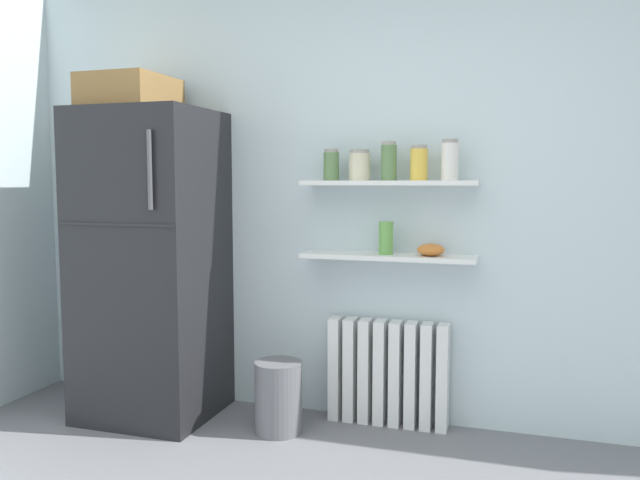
{
  "coord_description": "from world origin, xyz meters",
  "views": [
    {
      "loc": [
        0.74,
        -1.45,
        1.35
      ],
      "look_at": [
        -0.22,
        1.6,
        1.05
      ],
      "focal_mm": 35.46,
      "sensor_mm": 36.0,
      "label": 1
    }
  ],
  "objects_px": {
    "radiator": "(388,373)",
    "shelf_bowl": "(431,250)",
    "storage_jar_0": "(331,165)",
    "storage_jar_3": "(419,163)",
    "vase": "(386,238)",
    "storage_jar_2": "(389,161)",
    "storage_jar_1": "(360,165)",
    "storage_jar_4": "(450,160)",
    "refrigerator": "(150,257)",
    "trash_bin": "(278,397)"
  },
  "relations": [
    {
      "from": "storage_jar_1",
      "to": "storage_jar_4",
      "type": "distance_m",
      "value": 0.48
    },
    {
      "from": "radiator",
      "to": "storage_jar_1",
      "type": "relative_size",
      "value": 3.98
    },
    {
      "from": "storage_jar_3",
      "to": "storage_jar_4",
      "type": "bearing_deg",
      "value": 0.0
    },
    {
      "from": "storage_jar_0",
      "to": "storage_jar_1",
      "type": "bearing_deg",
      "value": 0.0
    },
    {
      "from": "refrigerator",
      "to": "radiator",
      "type": "height_order",
      "value": "refrigerator"
    },
    {
      "from": "storage_jar_3",
      "to": "storage_jar_4",
      "type": "xyz_separation_m",
      "value": [
        0.16,
        0.0,
        0.01
      ]
    },
    {
      "from": "storage_jar_1",
      "to": "storage_jar_4",
      "type": "bearing_deg",
      "value": 0.0
    },
    {
      "from": "storage_jar_0",
      "to": "storage_jar_3",
      "type": "distance_m",
      "value": 0.48
    },
    {
      "from": "refrigerator",
      "to": "radiator",
      "type": "distance_m",
      "value": 1.49
    },
    {
      "from": "refrigerator",
      "to": "trash_bin",
      "type": "distance_m",
      "value": 1.07
    },
    {
      "from": "storage_jar_2",
      "to": "shelf_bowl",
      "type": "relative_size",
      "value": 1.42
    },
    {
      "from": "refrigerator",
      "to": "storage_jar_3",
      "type": "height_order",
      "value": "refrigerator"
    },
    {
      "from": "refrigerator",
      "to": "trash_bin",
      "type": "bearing_deg",
      "value": -3.08
    },
    {
      "from": "vase",
      "to": "trash_bin",
      "type": "bearing_deg",
      "value": -153.54
    },
    {
      "from": "storage_jar_2",
      "to": "shelf_bowl",
      "type": "xyz_separation_m",
      "value": [
        0.23,
        0.0,
        -0.47
      ]
    },
    {
      "from": "trash_bin",
      "to": "storage_jar_4",
      "type": "bearing_deg",
      "value": 16.95
    },
    {
      "from": "vase",
      "to": "storage_jar_4",
      "type": "bearing_deg",
      "value": 0.0
    },
    {
      "from": "storage_jar_0",
      "to": "shelf_bowl",
      "type": "relative_size",
      "value": 1.18
    },
    {
      "from": "storage_jar_1",
      "to": "vase",
      "type": "bearing_deg",
      "value": 0.0
    },
    {
      "from": "storage_jar_4",
      "to": "shelf_bowl",
      "type": "bearing_deg",
      "value": -180.0
    },
    {
      "from": "storage_jar_2",
      "to": "trash_bin",
      "type": "bearing_deg",
      "value": -154.05
    },
    {
      "from": "storage_jar_1",
      "to": "trash_bin",
      "type": "bearing_deg",
      "value": -145.25
    },
    {
      "from": "storage_jar_2",
      "to": "storage_jar_0",
      "type": "bearing_deg",
      "value": -180.0
    },
    {
      "from": "radiator",
      "to": "storage_jar_3",
      "type": "relative_size",
      "value": 3.57
    },
    {
      "from": "storage_jar_1",
      "to": "trash_bin",
      "type": "relative_size",
      "value": 0.43
    },
    {
      "from": "vase",
      "to": "storage_jar_3",
      "type": "bearing_deg",
      "value": 0.0
    },
    {
      "from": "refrigerator",
      "to": "storage_jar_4",
      "type": "xyz_separation_m",
      "value": [
        1.65,
        0.22,
        0.54
      ]
    },
    {
      "from": "refrigerator",
      "to": "radiator",
      "type": "bearing_deg",
      "value": 10.56
    },
    {
      "from": "storage_jar_0",
      "to": "storage_jar_4",
      "type": "relative_size",
      "value": 0.81
    },
    {
      "from": "storage_jar_4",
      "to": "storage_jar_3",
      "type": "bearing_deg",
      "value": 180.0
    },
    {
      "from": "storage_jar_0",
      "to": "storage_jar_3",
      "type": "bearing_deg",
      "value": 0.0
    },
    {
      "from": "storage_jar_4",
      "to": "storage_jar_1",
      "type": "bearing_deg",
      "value": -180.0
    },
    {
      "from": "storage_jar_2",
      "to": "trash_bin",
      "type": "relative_size",
      "value": 0.54
    },
    {
      "from": "shelf_bowl",
      "to": "storage_jar_0",
      "type": "bearing_deg",
      "value": -180.0
    },
    {
      "from": "storage_jar_3",
      "to": "shelf_bowl",
      "type": "height_order",
      "value": "storage_jar_3"
    },
    {
      "from": "refrigerator",
      "to": "storage_jar_4",
      "type": "relative_size",
      "value": 9.08
    },
    {
      "from": "storage_jar_4",
      "to": "shelf_bowl",
      "type": "relative_size",
      "value": 1.46
    },
    {
      "from": "shelf_bowl",
      "to": "trash_bin",
      "type": "xyz_separation_m",
      "value": [
        -0.77,
        -0.26,
        -0.79
      ]
    },
    {
      "from": "storage_jar_0",
      "to": "storage_jar_3",
      "type": "relative_size",
      "value": 0.93
    },
    {
      "from": "storage_jar_2",
      "to": "vase",
      "type": "bearing_deg",
      "value": 180.0
    },
    {
      "from": "storage_jar_0",
      "to": "storage_jar_4",
      "type": "bearing_deg",
      "value": 0.0
    },
    {
      "from": "vase",
      "to": "storage_jar_0",
      "type": "bearing_deg",
      "value": -180.0
    },
    {
      "from": "storage_jar_1",
      "to": "storage_jar_2",
      "type": "xyz_separation_m",
      "value": [
        0.16,
        0.0,
        0.02
      ]
    },
    {
      "from": "storage_jar_0",
      "to": "trash_bin",
      "type": "bearing_deg",
      "value": -129.63
    },
    {
      "from": "refrigerator",
      "to": "storage_jar_0",
      "type": "distance_m",
      "value": 1.16
    },
    {
      "from": "storage_jar_0",
      "to": "storage_jar_1",
      "type": "distance_m",
      "value": 0.16
    },
    {
      "from": "radiator",
      "to": "shelf_bowl",
      "type": "relative_size",
      "value": 4.55
    },
    {
      "from": "radiator",
      "to": "trash_bin",
      "type": "distance_m",
      "value": 0.62
    },
    {
      "from": "vase",
      "to": "storage_jar_2",
      "type": "bearing_deg",
      "value": 0.0
    },
    {
      "from": "storage_jar_2",
      "to": "storage_jar_3",
      "type": "distance_m",
      "value": 0.16
    }
  ]
}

